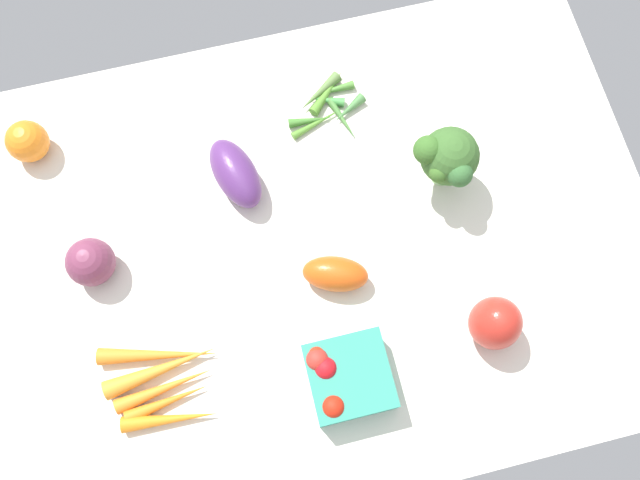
% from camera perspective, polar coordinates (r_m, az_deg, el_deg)
% --- Properties ---
extents(tablecloth, '(1.04, 0.76, 0.02)m').
position_cam_1_polar(tablecloth, '(1.04, -0.00, -0.48)').
color(tablecloth, silver).
rests_on(tablecloth, ground).
extents(berry_basket, '(0.11, 0.11, 0.07)m').
position_cam_1_polar(berry_basket, '(0.96, 2.21, -11.60)').
color(berry_basket, teal).
rests_on(berry_basket, tablecloth).
extents(broccoli_head, '(0.10, 0.10, 0.12)m').
position_cam_1_polar(broccoli_head, '(1.01, 10.83, 6.87)').
color(broccoli_head, '#97C583').
rests_on(broccoli_head, tablecloth).
extents(heirloom_tomato_orange, '(0.07, 0.07, 0.07)m').
position_cam_1_polar(heirloom_tomato_orange, '(1.15, -23.69, 7.71)').
color(heirloom_tomato_orange, orange).
rests_on(heirloom_tomato_orange, tablecloth).
extents(eggplant, '(0.10, 0.14, 0.06)m').
position_cam_1_polar(eggplant, '(1.04, -7.22, 5.65)').
color(eggplant, '#572D6D').
rests_on(eggplant, tablecloth).
extents(bell_pepper_red, '(0.10, 0.10, 0.09)m').
position_cam_1_polar(bell_pepper_red, '(0.99, 14.71, -6.87)').
color(bell_pepper_red, red).
rests_on(bell_pepper_red, tablecloth).
extents(carrot_bunch, '(0.18, 0.14, 0.03)m').
position_cam_1_polar(carrot_bunch, '(1.00, -13.23, -11.60)').
color(carrot_bunch, orange).
rests_on(carrot_bunch, tablecloth).
extents(red_onion_center, '(0.07, 0.07, 0.07)m').
position_cam_1_polar(red_onion_center, '(1.04, -18.97, -1.80)').
color(red_onion_center, '#72324C').
rests_on(red_onion_center, tablecloth).
extents(okra_pile, '(0.13, 0.13, 0.02)m').
position_cam_1_polar(okra_pile, '(1.11, 0.62, 11.59)').
color(okra_pile, '#467C40').
rests_on(okra_pile, tablecloth).
extents(roma_tomato, '(0.11, 0.08, 0.05)m').
position_cam_1_polar(roma_tomato, '(0.99, 1.32, -2.91)').
color(roma_tomato, '#DB5115').
rests_on(roma_tomato, tablecloth).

